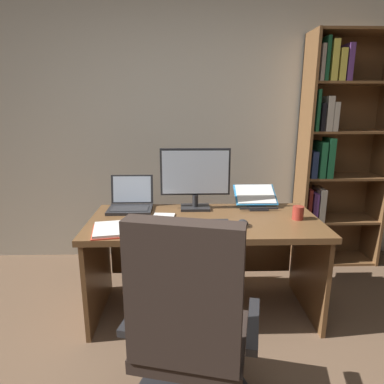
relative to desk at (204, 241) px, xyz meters
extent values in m
cube|color=beige|center=(0.02, 0.99, 0.76)|extent=(5.04, 0.12, 2.56)
cube|color=brown|center=(0.00, -0.08, 0.17)|extent=(1.60, 0.74, 0.04)
cube|color=brown|center=(-0.76, -0.08, -0.18)|extent=(0.03, 0.68, 0.68)
cube|color=brown|center=(0.76, -0.08, -0.18)|extent=(0.03, 0.68, 0.68)
cube|color=brown|center=(0.00, 0.27, -0.15)|extent=(1.48, 0.03, 0.47)
cube|color=brown|center=(0.96, 0.74, 0.53)|extent=(0.02, 0.33, 2.09)
cube|color=brown|center=(1.69, 0.74, 0.53)|extent=(0.02, 0.33, 2.09)
cube|color=brown|center=(1.32, 0.90, 0.53)|extent=(0.76, 0.01, 2.09)
cube|color=brown|center=(1.32, 0.74, -0.51)|extent=(0.71, 0.31, 0.02)
cube|color=navy|center=(1.02, 0.72, -0.33)|extent=(0.05, 0.26, 0.34)
cube|color=navy|center=(1.07, 0.71, -0.36)|extent=(0.03, 0.24, 0.29)
cube|color=black|center=(1.14, 0.71, -0.38)|extent=(0.06, 0.26, 0.23)
cube|color=#195633|center=(1.19, 0.72, -0.38)|extent=(0.03, 0.26, 0.24)
cube|color=#512D66|center=(1.24, 0.69, -0.38)|extent=(0.03, 0.21, 0.24)
cube|color=brown|center=(1.32, 0.74, -0.10)|extent=(0.71, 0.31, 0.02)
cube|color=maroon|center=(1.00, 0.71, 0.07)|extent=(0.03, 0.25, 0.31)
cube|color=#512D66|center=(1.06, 0.71, 0.05)|extent=(0.05, 0.24, 0.27)
cube|color=gray|center=(1.12, 0.71, 0.07)|extent=(0.05, 0.24, 0.31)
cube|color=brown|center=(1.32, 0.74, 0.32)|extent=(0.71, 0.31, 0.02)
cube|color=navy|center=(1.01, 0.72, 0.45)|extent=(0.05, 0.26, 0.24)
cube|color=#195633|center=(1.09, 0.70, 0.49)|extent=(0.05, 0.24, 0.32)
cube|color=#195633|center=(1.16, 0.68, 0.51)|extent=(0.06, 0.19, 0.35)
cube|color=brown|center=(1.32, 0.74, 0.73)|extent=(0.71, 0.31, 0.02)
cube|color=#195633|center=(1.00, 0.69, 0.92)|extent=(0.03, 0.21, 0.35)
cube|color=black|center=(1.05, 0.68, 0.86)|extent=(0.03, 0.19, 0.24)
cube|color=gray|center=(1.11, 0.69, 0.89)|extent=(0.05, 0.20, 0.29)
cube|color=gray|center=(1.16, 0.69, 0.87)|extent=(0.04, 0.22, 0.25)
cube|color=brown|center=(1.32, 0.74, 1.15)|extent=(0.71, 0.31, 0.02)
cube|color=gray|center=(1.00, 0.70, 1.30)|extent=(0.03, 0.22, 0.29)
cube|color=#195633|center=(1.04, 0.70, 1.33)|extent=(0.03, 0.23, 0.35)
cube|color=gold|center=(1.10, 0.69, 1.32)|extent=(0.05, 0.20, 0.32)
cube|color=gold|center=(1.17, 0.70, 1.29)|extent=(0.05, 0.22, 0.26)
cube|color=#512D66|center=(1.23, 0.68, 1.31)|extent=(0.04, 0.19, 0.30)
cube|color=brown|center=(1.32, 0.74, 1.56)|extent=(0.71, 0.31, 0.02)
cylinder|color=#232326|center=(-0.10, -0.89, -0.32)|extent=(0.06, 0.06, 0.30)
cube|color=#2D231E|center=(-0.10, -0.89, -0.14)|extent=(0.60, 0.58, 0.07)
cube|color=#2D231E|center=(-0.15, -1.09, 0.22)|extent=(0.49, 0.21, 0.64)
cube|color=#232326|center=(-0.38, -0.83, -0.01)|extent=(0.14, 0.39, 0.04)
cube|color=#232326|center=(0.17, -0.96, -0.01)|extent=(0.14, 0.39, 0.04)
cube|color=#232326|center=(-0.06, 0.17, 0.20)|extent=(0.22, 0.16, 0.02)
cylinder|color=#232326|center=(-0.06, 0.17, 0.26)|extent=(0.04, 0.04, 0.09)
cube|color=#232326|center=(-0.06, 0.18, 0.48)|extent=(0.52, 0.02, 0.35)
cube|color=silver|center=(-0.06, 0.16, 0.48)|extent=(0.49, 0.00, 0.32)
cube|color=#232326|center=(-0.55, 0.13, 0.20)|extent=(0.32, 0.24, 0.02)
cube|color=#2D2D30|center=(-0.55, 0.11, 0.22)|extent=(0.28, 0.13, 0.00)
cube|color=#232326|center=(-0.55, 0.27, 0.33)|extent=(0.32, 0.05, 0.22)
cube|color=silver|center=(-0.55, 0.27, 0.33)|extent=(0.29, 0.04, 0.20)
cube|color=#232326|center=(-0.06, -0.22, 0.21)|extent=(0.42, 0.15, 0.02)
ellipsoid|color=#232326|center=(0.24, -0.22, 0.21)|extent=(0.06, 0.10, 0.04)
cube|color=#232326|center=(0.42, 0.15, 0.20)|extent=(0.14, 0.12, 0.01)
cube|color=#232326|center=(0.42, 0.10, 0.21)|extent=(0.29, 0.01, 0.01)
cube|color=#2D84C6|center=(0.42, 0.25, 0.28)|extent=(0.32, 0.21, 0.12)
cube|color=white|center=(0.42, 0.25, 0.29)|extent=(0.30, 0.19, 0.11)
cube|color=#DB422D|center=(-0.59, -0.29, 0.20)|extent=(0.29, 0.32, 0.01)
cube|color=#DB422D|center=(-0.35, -0.25, 0.20)|extent=(0.29, 0.32, 0.01)
cube|color=white|center=(-0.59, -0.29, 0.21)|extent=(0.27, 0.30, 0.02)
cube|color=white|center=(-0.35, -0.25, 0.21)|extent=(0.27, 0.30, 0.02)
cylinder|color=#B7B7BC|center=(-0.47, -0.27, 0.21)|extent=(0.06, 0.25, 0.02)
cube|color=white|center=(-0.29, -0.06, 0.20)|extent=(0.17, 0.23, 0.01)
cylinder|color=maroon|center=(-0.27, -0.06, 0.21)|extent=(0.13, 0.06, 0.01)
cylinder|color=maroon|center=(0.65, -0.09, 0.24)|extent=(0.08, 0.08, 0.09)
camera|label=1|loc=(-0.15, -2.29, 0.96)|focal=31.53mm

